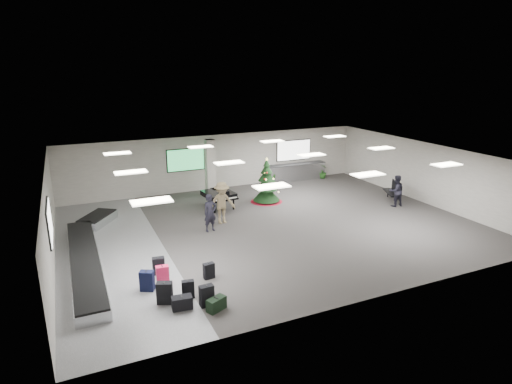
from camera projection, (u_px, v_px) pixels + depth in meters
name	position (u px, v px, depth m)	size (l,w,h in m)	color
ground	(271.00, 226.00, 19.52)	(18.00, 18.00, 0.00)	#33302E
room_envelope	(258.00, 174.00, 19.29)	(18.02, 14.02, 3.21)	#A6A098
baggage_carousel	(88.00, 252.00, 16.29)	(2.28, 9.71, 0.43)	silver
service_counter	(295.00, 172.00, 27.15)	(4.05, 0.65, 1.08)	silver
suitcase_0	(207.00, 296.00, 12.95)	(0.44, 0.26, 0.69)	black
suitcase_1	(188.00, 289.00, 13.39)	(0.41, 0.26, 0.61)	black
pink_suitcase	(163.00, 275.00, 14.23)	(0.44, 0.28, 0.67)	#F51F53
suitcase_3	(209.00, 271.00, 14.64)	(0.39, 0.25, 0.58)	black
navy_suitcase	(147.00, 281.00, 13.82)	(0.51, 0.44, 0.70)	black
suitcase_5	(165.00, 293.00, 13.06)	(0.53, 0.42, 0.73)	black
green_duffel	(216.00, 304.00, 12.75)	(0.67, 0.52, 0.42)	black
suitcase_8	(159.00, 266.00, 14.94)	(0.45, 0.29, 0.64)	black
black_duffel	(182.00, 303.00, 12.81)	(0.64, 0.40, 0.42)	black
christmas_tree	(266.00, 187.00, 22.80)	(1.71, 1.71, 2.44)	maroon
grand_piano	(219.00, 195.00, 21.78)	(1.54, 1.89, 1.00)	black
bench	(394.00, 190.00, 23.11)	(1.17, 1.67, 1.01)	black
traveler_a	(210.00, 213.00, 18.70)	(0.62, 0.40, 1.69)	black
traveler_b	(222.00, 203.00, 19.62)	(1.27, 0.73, 1.97)	#847252
traveler_bench	(396.00, 191.00, 22.06)	(0.80, 0.63, 1.66)	black
potted_plant_left	(273.00, 181.00, 25.56)	(0.45, 0.36, 0.82)	#133812
potted_plant_right	(323.00, 172.00, 27.69)	(0.50, 0.50, 0.89)	#133812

